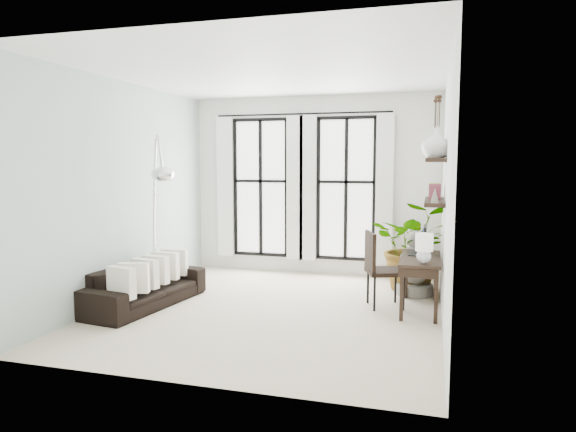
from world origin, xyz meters
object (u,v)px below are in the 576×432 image
at_px(plant, 415,246).
at_px(desk_chair, 379,264).
at_px(desk, 420,261).
at_px(buddha, 415,268).
at_px(sofa, 145,286).
at_px(arc_lamp, 157,179).

distance_m(plant, desk_chair, 1.21).
xyz_separation_m(plant, desk, (0.11, -1.19, -0.01)).
bearing_deg(buddha, sofa, -155.39).
relative_size(plant, buddha, 1.44).
bearing_deg(arc_lamp, desk, 8.19).
bearing_deg(sofa, desk, -70.47).
bearing_deg(desk, arc_lamp, -171.81).
distance_m(desk_chair, buddha, 0.98).
relative_size(plant, desk_chair, 1.34).
height_order(plant, buddha, plant).
xyz_separation_m(desk_chair, arc_lamp, (-3.08, -0.59, 1.19)).
relative_size(desk_chair, buddha, 1.07).
height_order(desk, desk_chair, desk).
bearing_deg(desk_chair, arc_lamp, 171.13).
xyz_separation_m(desk, desk_chair, (-0.56, 0.06, -0.09)).
distance_m(sofa, buddha, 4.02).
relative_size(sofa, plant, 1.38).
distance_m(desk, buddha, 0.95).
bearing_deg(arc_lamp, plant, 25.86).
bearing_deg(plant, sofa, -151.68).
bearing_deg(desk, plant, 95.30).
xyz_separation_m(desk, buddha, (-0.09, 0.90, -0.28)).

